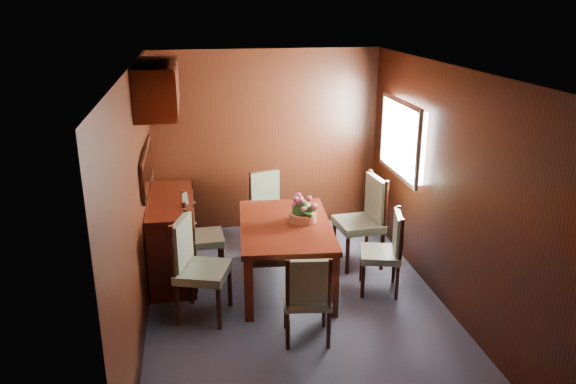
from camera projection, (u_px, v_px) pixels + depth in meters
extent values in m
plane|color=#343647|center=(297.00, 306.00, 5.76)|extent=(4.50, 4.50, 0.00)
cube|color=black|center=(137.00, 205.00, 5.13)|extent=(0.02, 4.50, 2.40)
cube|color=black|center=(445.00, 188.00, 5.61)|extent=(0.02, 4.50, 2.40)
cube|color=black|center=(267.00, 141.00, 7.47)|extent=(3.00, 0.02, 2.40)
cube|color=black|center=(370.00, 322.00, 3.27)|extent=(3.00, 0.02, 2.40)
cube|color=black|center=(299.00, 69.00, 4.98)|extent=(3.00, 4.50, 0.02)
cube|color=white|center=(405.00, 138.00, 6.55)|extent=(0.14, 1.10, 0.80)
cube|color=#B2B2B7|center=(399.00, 138.00, 6.54)|extent=(0.04, 1.20, 0.90)
cube|color=black|center=(147.00, 167.00, 6.04)|extent=(0.03, 1.36, 0.41)
cube|color=silver|center=(149.00, 166.00, 6.04)|extent=(0.01, 1.30, 0.35)
cube|color=black|center=(157.00, 87.00, 5.79)|extent=(0.40, 1.40, 0.50)
cube|color=black|center=(173.00, 236.00, 6.34)|extent=(0.48, 1.40, 0.90)
cube|color=black|center=(249.00, 290.00, 5.41)|extent=(0.09, 0.09, 0.66)
cube|color=black|center=(334.00, 286.00, 5.48)|extent=(0.09, 0.09, 0.66)
cube|color=black|center=(246.00, 233.00, 6.74)|extent=(0.09, 0.09, 0.66)
cube|color=black|center=(315.00, 230.00, 6.81)|extent=(0.09, 0.09, 0.66)
cube|color=black|center=(285.00, 233.00, 6.02)|extent=(0.95, 1.48, 0.10)
cube|color=black|center=(285.00, 226.00, 5.99)|extent=(1.08, 1.60, 0.06)
cylinder|color=black|center=(191.00, 285.00, 5.76)|extent=(0.05, 0.05, 0.42)
cylinder|color=black|center=(178.00, 306.00, 5.36)|extent=(0.05, 0.05, 0.42)
cylinder|color=black|center=(230.00, 288.00, 5.70)|extent=(0.05, 0.05, 0.42)
cylinder|color=black|center=(219.00, 309.00, 5.30)|extent=(0.05, 0.05, 0.42)
cube|color=#67775A|center=(203.00, 272.00, 5.44)|extent=(0.60, 0.61, 0.09)
cylinder|color=black|center=(187.00, 235.00, 5.58)|extent=(0.05, 0.05, 0.56)
cylinder|color=black|center=(173.00, 254.00, 5.18)|extent=(0.05, 0.05, 0.56)
cube|color=#67775A|center=(182.00, 242.00, 5.37)|extent=(0.20, 0.45, 0.47)
cylinder|color=black|center=(187.00, 253.00, 6.53)|extent=(0.04, 0.04, 0.38)
cylinder|color=black|center=(189.00, 268.00, 6.16)|extent=(0.04, 0.04, 0.38)
cylinder|color=black|center=(219.00, 250.00, 6.60)|extent=(0.04, 0.04, 0.38)
cylinder|color=black|center=(223.00, 264.00, 6.24)|extent=(0.04, 0.04, 0.38)
cube|color=#67775A|center=(204.00, 238.00, 6.30)|extent=(0.45, 0.47, 0.08)
cylinder|color=black|center=(184.00, 212.00, 6.36)|extent=(0.04, 0.04, 0.51)
cylinder|color=black|center=(185.00, 225.00, 5.99)|extent=(0.04, 0.04, 0.51)
cube|color=#67775A|center=(186.00, 217.00, 6.17)|extent=(0.08, 0.42, 0.43)
cylinder|color=black|center=(397.00, 283.00, 5.84)|extent=(0.04, 0.04, 0.36)
cylinder|color=black|center=(394.00, 267.00, 6.19)|extent=(0.04, 0.04, 0.36)
cylinder|color=black|center=(363.00, 282.00, 5.87)|extent=(0.04, 0.04, 0.36)
cylinder|color=black|center=(362.00, 266.00, 6.22)|extent=(0.04, 0.04, 0.36)
cube|color=#67775A|center=(380.00, 254.00, 5.95)|extent=(0.51, 0.52, 0.07)
cylinder|color=black|center=(401.00, 241.00, 5.68)|extent=(0.04, 0.04, 0.49)
cylinder|color=black|center=(398.00, 227.00, 6.04)|extent=(0.04, 0.04, 0.49)
cube|color=#67775A|center=(398.00, 232.00, 5.85)|extent=(0.16, 0.39, 0.41)
cylinder|color=black|center=(382.00, 252.00, 6.48)|extent=(0.05, 0.05, 0.44)
cylinder|color=black|center=(367.00, 237.00, 6.89)|extent=(0.05, 0.05, 0.44)
cylinder|color=black|center=(347.00, 256.00, 6.38)|extent=(0.05, 0.05, 0.44)
cylinder|color=black|center=(334.00, 241.00, 6.78)|extent=(0.05, 0.05, 0.44)
cube|color=#67775A|center=(358.00, 224.00, 6.54)|extent=(0.54, 0.56, 0.09)
cylinder|color=black|center=(386.00, 205.00, 6.30)|extent=(0.05, 0.05, 0.58)
cylinder|color=black|center=(370.00, 193.00, 6.71)|extent=(0.05, 0.05, 0.58)
cube|color=#67775A|center=(376.00, 197.00, 6.49)|extent=(0.11, 0.47, 0.49)
cylinder|color=black|center=(288.00, 332.00, 5.00)|extent=(0.04, 0.04, 0.36)
cylinder|color=black|center=(329.00, 331.00, 5.01)|extent=(0.04, 0.04, 0.36)
cylinder|color=black|center=(286.00, 311.00, 5.33)|extent=(0.04, 0.04, 0.36)
cylinder|color=black|center=(324.00, 310.00, 5.34)|extent=(0.04, 0.04, 0.36)
cube|color=#67775A|center=(307.00, 298.00, 5.09)|extent=(0.47, 0.45, 0.07)
cylinder|color=black|center=(288.00, 285.00, 4.83)|extent=(0.04, 0.04, 0.48)
cylinder|color=black|center=(330.00, 284.00, 4.85)|extent=(0.04, 0.04, 0.48)
cube|color=#67775A|center=(309.00, 282.00, 4.85)|extent=(0.39, 0.10, 0.40)
cylinder|color=black|center=(278.00, 221.00, 7.47)|extent=(0.04, 0.04, 0.37)
cylinder|color=black|center=(252.00, 227.00, 7.30)|extent=(0.04, 0.04, 0.37)
cylinder|color=black|center=(291.00, 231.00, 7.17)|extent=(0.04, 0.04, 0.37)
cylinder|color=black|center=(264.00, 236.00, 6.99)|extent=(0.04, 0.04, 0.37)
cube|color=#67775A|center=(271.00, 211.00, 7.15)|extent=(0.55, 0.54, 0.08)
cylinder|color=black|center=(277.00, 186.00, 7.32)|extent=(0.04, 0.04, 0.50)
cylinder|color=black|center=(251.00, 191.00, 7.14)|extent=(0.04, 0.04, 0.50)
cube|color=#67775A|center=(265.00, 187.00, 7.21)|extent=(0.40, 0.18, 0.42)
cylinder|color=#C4633C|center=(303.00, 217.00, 6.04)|extent=(0.30, 0.30, 0.09)
sphere|color=#264918|center=(303.00, 211.00, 6.02)|extent=(0.23, 0.23, 0.23)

